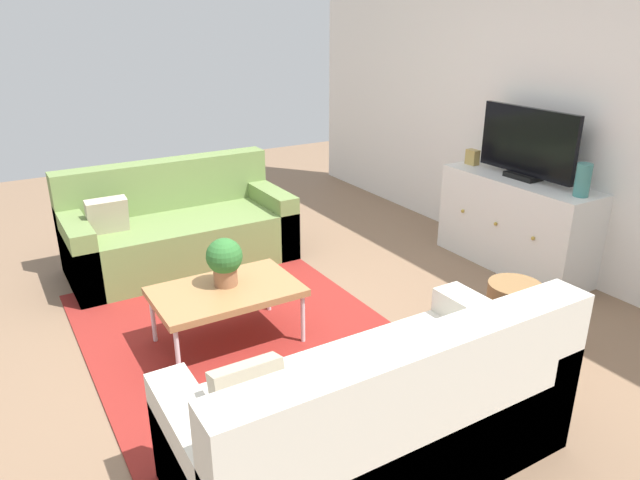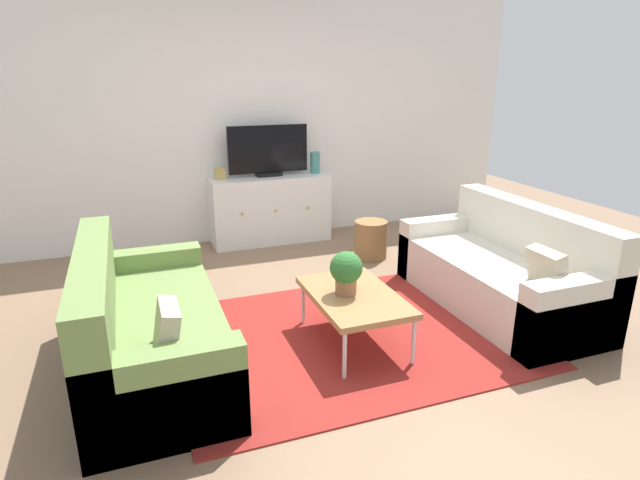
% 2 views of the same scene
% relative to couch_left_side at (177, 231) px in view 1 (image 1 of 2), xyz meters
% --- Properties ---
extents(ground_plane, '(10.00, 10.00, 0.00)m').
position_rel_couch_left_side_xyz_m(ground_plane, '(1.44, 0.10, -0.28)').
color(ground_plane, '#84664C').
extents(wall_back, '(6.40, 0.12, 2.70)m').
position_rel_couch_left_side_xyz_m(wall_back, '(1.44, 2.65, 1.07)').
color(wall_back, white).
rests_on(wall_back, ground_plane).
extents(area_rug, '(2.50, 1.90, 0.01)m').
position_rel_couch_left_side_xyz_m(area_rug, '(1.44, -0.05, -0.28)').
color(area_rug, maroon).
rests_on(area_rug, ground_plane).
extents(couch_left_side, '(0.84, 1.80, 0.84)m').
position_rel_couch_left_side_xyz_m(couch_left_side, '(0.00, 0.00, 0.00)').
color(couch_left_side, olive).
rests_on(couch_left_side, ground_plane).
extents(couch_right_side, '(0.84, 1.80, 0.84)m').
position_rel_couch_left_side_xyz_m(couch_right_side, '(2.87, 0.00, 0.00)').
color(couch_right_side, beige).
rests_on(couch_right_side, ground_plane).
extents(coffee_table, '(0.58, 0.90, 0.39)m').
position_rel_couch_left_side_xyz_m(coffee_table, '(1.44, -0.15, 0.08)').
color(coffee_table, '#A37547').
rests_on(coffee_table, ground_plane).
extents(potted_plant, '(0.23, 0.23, 0.31)m').
position_rel_couch_left_side_xyz_m(potted_plant, '(1.38, -0.12, 0.28)').
color(potted_plant, '#936042').
rests_on(potted_plant, coffee_table).
extents(tv_console, '(1.33, 0.47, 0.76)m').
position_rel_couch_left_side_xyz_m(tv_console, '(1.51, 2.37, 0.10)').
color(tv_console, white).
rests_on(tv_console, ground_plane).
extents(flat_screen_tv, '(0.90, 0.16, 0.56)m').
position_rel_couch_left_side_xyz_m(flat_screen_tv, '(1.51, 2.39, 0.75)').
color(flat_screen_tv, black).
rests_on(flat_screen_tv, tv_console).
extents(glass_vase, '(0.11, 0.11, 0.24)m').
position_rel_couch_left_side_xyz_m(glass_vase, '(2.06, 2.37, 0.60)').
color(glass_vase, teal).
rests_on(glass_vase, tv_console).
extents(mantel_clock, '(0.11, 0.07, 0.13)m').
position_rel_couch_left_side_xyz_m(mantel_clock, '(0.96, 2.37, 0.54)').
color(mantel_clock, tan).
rests_on(mantel_clock, tv_console).
extents(wicker_basket, '(0.34, 0.34, 0.40)m').
position_rel_couch_left_side_xyz_m(wicker_basket, '(2.34, 1.45, -0.08)').
color(wicker_basket, olive).
rests_on(wicker_basket, ground_plane).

